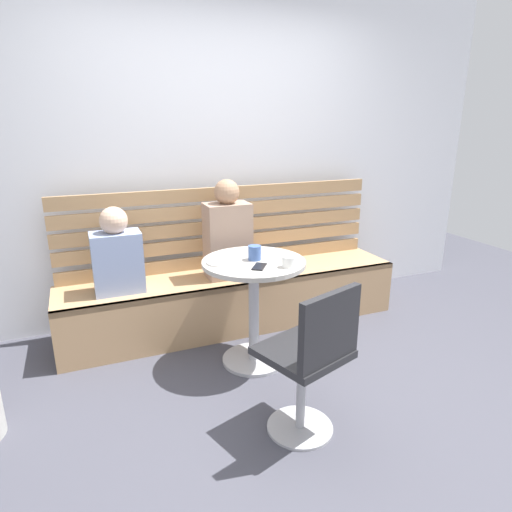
# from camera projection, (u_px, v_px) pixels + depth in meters

# --- Properties ---
(ground) EXTENTS (8.00, 8.00, 0.00)m
(ground) POSITION_uv_depth(u_px,v_px,m) (305.00, 408.00, 2.56)
(ground) COLOR #42424C
(back_wall) EXTENTS (5.20, 0.10, 2.90)m
(back_wall) POSITION_uv_depth(u_px,v_px,m) (215.00, 141.00, 3.58)
(back_wall) COLOR silver
(back_wall) RESTS_ON ground
(booth_bench) EXTENTS (2.70, 0.52, 0.44)m
(booth_bench) POSITION_uv_depth(u_px,v_px,m) (235.00, 299.00, 3.55)
(booth_bench) COLOR tan
(booth_bench) RESTS_ON ground
(booth_backrest) EXTENTS (2.65, 0.04, 0.66)m
(booth_backrest) POSITION_uv_depth(u_px,v_px,m) (224.00, 226.00, 3.60)
(booth_backrest) COLOR #A68157
(booth_backrest) RESTS_ON booth_bench
(cafe_table) EXTENTS (0.68, 0.68, 0.74)m
(cafe_table) POSITION_uv_depth(u_px,v_px,m) (254.00, 292.00, 2.91)
(cafe_table) COLOR #ADADB2
(cafe_table) RESTS_ON ground
(white_chair) EXTENTS (0.51, 0.51, 0.85)m
(white_chair) POSITION_uv_depth(u_px,v_px,m) (312.00, 358.00, 2.21)
(white_chair) COLOR #ADADB2
(white_chair) RESTS_ON ground
(person_adult) EXTENTS (0.34, 0.22, 0.76)m
(person_adult) POSITION_uv_depth(u_px,v_px,m) (228.00, 234.00, 3.35)
(person_adult) COLOR #9E7F6B
(person_adult) RESTS_ON booth_bench
(person_child_left) EXTENTS (0.34, 0.22, 0.61)m
(person_child_left) POSITION_uv_depth(u_px,v_px,m) (117.00, 255.00, 3.06)
(person_child_left) COLOR #8C9EC6
(person_child_left) RESTS_ON booth_bench
(cup_ceramic_white) EXTENTS (0.08, 0.08, 0.07)m
(cup_ceramic_white) POSITION_uv_depth(u_px,v_px,m) (288.00, 262.00, 2.71)
(cup_ceramic_white) COLOR white
(cup_ceramic_white) RESTS_ON cafe_table
(cup_mug_blue) EXTENTS (0.08, 0.08, 0.09)m
(cup_mug_blue) POSITION_uv_depth(u_px,v_px,m) (255.00, 253.00, 2.85)
(cup_mug_blue) COLOR #3D5B9E
(cup_mug_blue) RESTS_ON cafe_table
(plate_small) EXTENTS (0.17, 0.17, 0.01)m
(plate_small) POSITION_uv_depth(u_px,v_px,m) (220.00, 262.00, 2.79)
(plate_small) COLOR white
(plate_small) RESTS_ON cafe_table
(phone_on_table) EXTENTS (0.14, 0.15, 0.01)m
(phone_on_table) POSITION_uv_depth(u_px,v_px,m) (259.00, 267.00, 2.72)
(phone_on_table) COLOR black
(phone_on_table) RESTS_ON cafe_table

